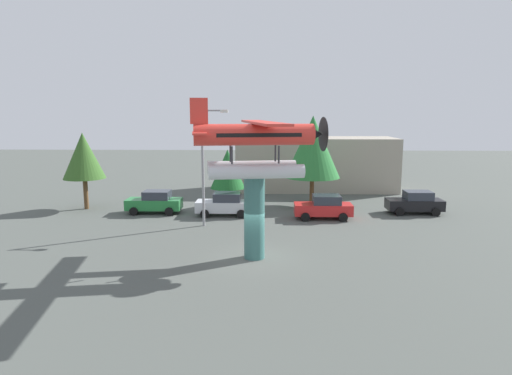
% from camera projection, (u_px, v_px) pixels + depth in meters
% --- Properties ---
extents(ground_plane, '(140.00, 140.00, 0.00)m').
position_uv_depth(ground_plane, '(254.00, 258.00, 23.99)').
color(ground_plane, '#4C514C').
extents(display_pedestal, '(1.10, 1.10, 4.45)m').
position_uv_depth(display_pedestal, '(254.00, 218.00, 23.63)').
color(display_pedestal, '#386B66').
rests_on(display_pedestal, ground).
extents(floatplane_monument, '(7.10, 10.44, 4.00)m').
position_uv_depth(floatplane_monument, '(257.00, 144.00, 23.00)').
color(floatplane_monument, silver).
rests_on(floatplane_monument, display_pedestal).
extents(car_near_green, '(4.20, 2.02, 1.76)m').
position_uv_depth(car_near_green, '(155.00, 202.00, 34.56)').
color(car_near_green, '#237A38').
rests_on(car_near_green, ground).
extents(car_mid_silver, '(4.20, 2.02, 1.76)m').
position_uv_depth(car_mid_silver, '(225.00, 204.00, 33.74)').
color(car_mid_silver, silver).
rests_on(car_mid_silver, ground).
extents(car_far_red, '(4.20, 2.02, 1.76)m').
position_uv_depth(car_far_red, '(324.00, 207.00, 32.70)').
color(car_far_red, red).
rests_on(car_far_red, ground).
extents(car_distant_black, '(4.20, 2.02, 1.76)m').
position_uv_depth(car_distant_black, '(415.00, 202.00, 34.38)').
color(car_distant_black, black).
rests_on(car_distant_black, ground).
extents(streetlight_primary, '(1.84, 0.28, 7.96)m').
position_uv_depth(streetlight_primary, '(206.00, 159.00, 30.05)').
color(streetlight_primary, gray).
rests_on(streetlight_primary, ground).
extents(storefront_building, '(15.77, 5.75, 5.25)m').
position_uv_depth(storefront_building, '(315.00, 164.00, 45.09)').
color(storefront_building, '#9E9384').
rests_on(storefront_building, ground).
extents(tree_west, '(3.30, 3.30, 6.17)m').
position_uv_depth(tree_west, '(83.00, 156.00, 35.53)').
color(tree_west, brown).
rests_on(tree_west, ground).
extents(tree_east, '(2.85, 2.85, 4.77)m').
position_uv_depth(tree_east, '(228.00, 169.00, 36.27)').
color(tree_east, brown).
rests_on(tree_east, ground).
extents(tree_center_back, '(4.53, 4.53, 7.49)m').
position_uv_depth(tree_center_back, '(313.00, 147.00, 36.30)').
color(tree_center_back, brown).
rests_on(tree_center_back, ground).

